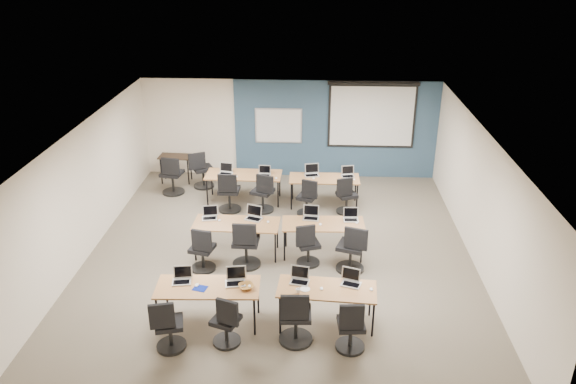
# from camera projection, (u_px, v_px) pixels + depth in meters

# --- Properties ---
(floor) EXTENTS (8.00, 9.00, 0.02)m
(floor) POSITION_uv_depth(u_px,v_px,m) (279.00, 256.00, 11.78)
(floor) COLOR #6B6354
(floor) RESTS_ON ground
(ceiling) EXTENTS (8.00, 9.00, 0.02)m
(ceiling) POSITION_uv_depth(u_px,v_px,m) (279.00, 133.00, 10.67)
(ceiling) COLOR white
(ceiling) RESTS_ON ground
(wall_back) EXTENTS (8.00, 0.04, 2.70)m
(wall_back) POSITION_uv_depth(u_px,v_px,m) (290.00, 129.00, 15.32)
(wall_back) COLOR beige
(wall_back) RESTS_ON ground
(wall_front) EXTENTS (8.00, 0.04, 2.70)m
(wall_front) POSITION_uv_depth(u_px,v_px,m) (256.00, 345.00, 7.12)
(wall_front) COLOR beige
(wall_front) RESTS_ON ground
(wall_left) EXTENTS (0.04, 9.00, 2.70)m
(wall_left) POSITION_uv_depth(u_px,v_px,m) (83.00, 193.00, 11.41)
(wall_left) COLOR beige
(wall_left) RESTS_ON ground
(wall_right) EXTENTS (0.04, 9.00, 2.70)m
(wall_right) POSITION_uv_depth(u_px,v_px,m) (482.00, 202.00, 11.04)
(wall_right) COLOR beige
(wall_right) RESTS_ON ground
(blue_accent_panel) EXTENTS (5.50, 0.04, 2.70)m
(blue_accent_panel) POSITION_uv_depth(u_px,v_px,m) (336.00, 130.00, 15.24)
(blue_accent_panel) COLOR #3D5977
(blue_accent_panel) RESTS_ON wall_back
(whiteboard) EXTENTS (1.28, 0.03, 0.98)m
(whiteboard) POSITION_uv_depth(u_px,v_px,m) (279.00, 126.00, 15.23)
(whiteboard) COLOR silver
(whiteboard) RESTS_ON wall_back
(projector_screen) EXTENTS (2.40, 0.10, 1.82)m
(projector_screen) POSITION_uv_depth(u_px,v_px,m) (372.00, 112.00, 14.92)
(projector_screen) COLOR black
(projector_screen) RESTS_ON wall_back
(training_table_front_left) EXTENTS (1.75, 0.73, 0.73)m
(training_table_front_left) POSITION_uv_depth(u_px,v_px,m) (208.00, 289.00, 9.45)
(training_table_front_left) COLOR #A17843
(training_table_front_left) RESTS_ON floor
(training_table_front_right) EXTENTS (1.66, 0.69, 0.73)m
(training_table_front_right) POSITION_uv_depth(u_px,v_px,m) (327.00, 291.00, 9.40)
(training_table_front_right) COLOR #A5742B
(training_table_front_right) RESTS_ON floor
(training_table_mid_left) EXTENTS (1.77, 0.74, 0.73)m
(training_table_mid_left) POSITION_uv_depth(u_px,v_px,m) (236.00, 225.00, 11.57)
(training_table_mid_left) COLOR #9C6544
(training_table_mid_left) RESTS_ON floor
(training_table_mid_right) EXTENTS (1.69, 0.71, 0.73)m
(training_table_mid_right) POSITION_uv_depth(u_px,v_px,m) (323.00, 225.00, 11.56)
(training_table_mid_right) COLOR #A17642
(training_table_mid_right) RESTS_ON floor
(training_table_back_left) EXTENTS (1.88, 0.78, 0.73)m
(training_table_back_left) POSITION_uv_depth(u_px,v_px,m) (244.00, 176.00, 13.98)
(training_table_back_left) COLOR #A97C3E
(training_table_back_left) RESTS_ON floor
(training_table_back_right) EXTENTS (1.72, 0.71, 0.73)m
(training_table_back_right) POSITION_uv_depth(u_px,v_px,m) (324.00, 180.00, 13.76)
(training_table_back_right) COLOR #A16E32
(training_table_back_right) RESTS_ON floor
(laptop_0) EXTENTS (0.32, 0.27, 0.24)m
(laptop_0) POSITION_uv_depth(u_px,v_px,m) (182.00, 278.00, 9.56)
(laptop_0) COLOR #BABABE
(laptop_0) RESTS_ON training_table_front_left
(mouse_0) EXTENTS (0.08, 0.11, 0.04)m
(mouse_0) POSITION_uv_depth(u_px,v_px,m) (197.00, 285.00, 9.44)
(mouse_0) COLOR white
(mouse_0) RESTS_ON training_table_front_left
(task_chair_0) EXTENTS (0.49, 0.49, 0.97)m
(task_chair_0) POSITION_uv_depth(u_px,v_px,m) (168.00, 329.00, 8.92)
(task_chair_0) COLOR black
(task_chair_0) RESTS_ON floor
(laptop_1) EXTENTS (0.34, 0.29, 0.26)m
(laptop_1) POSITION_uv_depth(u_px,v_px,m) (236.00, 279.00, 9.52)
(laptop_1) COLOR #B4B4B4
(laptop_1) RESTS_ON training_table_front_left
(mouse_1) EXTENTS (0.06, 0.09, 0.03)m
(mouse_1) POSITION_uv_depth(u_px,v_px,m) (250.00, 286.00, 9.42)
(mouse_1) COLOR white
(mouse_1) RESTS_ON training_table_front_left
(task_chair_1) EXTENTS (0.48, 0.46, 0.95)m
(task_chair_1) POSITION_uv_depth(u_px,v_px,m) (227.00, 325.00, 9.03)
(task_chair_1) COLOR black
(task_chair_1) RESTS_ON floor
(laptop_2) EXTENTS (0.32, 0.27, 0.24)m
(laptop_2) POSITION_uv_depth(u_px,v_px,m) (300.00, 278.00, 9.55)
(laptop_2) COLOR #A9A9B1
(laptop_2) RESTS_ON training_table_front_right
(mouse_2) EXTENTS (0.07, 0.10, 0.03)m
(mouse_2) POSITION_uv_depth(u_px,v_px,m) (322.00, 289.00, 9.35)
(mouse_2) COLOR white
(mouse_2) RESTS_ON training_table_front_right
(task_chair_2) EXTENTS (0.56, 0.56, 1.03)m
(task_chair_2) POSITION_uv_depth(u_px,v_px,m) (296.00, 321.00, 9.06)
(task_chair_2) COLOR black
(task_chair_2) RESTS_ON floor
(laptop_3) EXTENTS (0.32, 0.27, 0.24)m
(laptop_3) POSITION_uv_depth(u_px,v_px,m) (351.00, 280.00, 9.49)
(laptop_3) COLOR silver
(laptop_3) RESTS_ON training_table_front_right
(mouse_3) EXTENTS (0.07, 0.10, 0.03)m
(mouse_3) POSITION_uv_depth(u_px,v_px,m) (371.00, 289.00, 9.33)
(mouse_3) COLOR white
(mouse_3) RESTS_ON training_table_front_right
(task_chair_3) EXTENTS (0.48, 0.48, 0.97)m
(task_chair_3) POSITION_uv_depth(u_px,v_px,m) (351.00, 330.00, 8.90)
(task_chair_3) COLOR black
(task_chair_3) RESTS_ON floor
(laptop_4) EXTENTS (0.32, 0.27, 0.24)m
(laptop_4) POSITION_uv_depth(u_px,v_px,m) (210.00, 215.00, 11.74)
(laptop_4) COLOR silver
(laptop_4) RESTS_ON training_table_mid_left
(mouse_4) EXTENTS (0.08, 0.11, 0.03)m
(mouse_4) POSITION_uv_depth(u_px,v_px,m) (219.00, 220.00, 11.64)
(mouse_4) COLOR white
(mouse_4) RESTS_ON training_table_mid_left
(task_chair_4) EXTENTS (0.50, 0.50, 0.98)m
(task_chair_4) POSITION_uv_depth(u_px,v_px,m) (203.00, 253.00, 11.09)
(task_chair_4) COLOR black
(task_chair_4) RESTS_ON floor
(laptop_5) EXTENTS (0.34, 0.29, 0.26)m
(laptop_5) POSITION_uv_depth(u_px,v_px,m) (254.00, 215.00, 11.73)
(laptop_5) COLOR #A4A4B1
(laptop_5) RESTS_ON training_table_mid_left
(mouse_5) EXTENTS (0.07, 0.10, 0.03)m
(mouse_5) POSITION_uv_depth(u_px,v_px,m) (268.00, 222.00, 11.58)
(mouse_5) COLOR white
(mouse_5) RESTS_ON training_table_mid_left
(task_chair_5) EXTENTS (0.58, 0.58, 1.05)m
(task_chair_5) POSITION_uv_depth(u_px,v_px,m) (246.00, 247.00, 11.21)
(task_chair_5) COLOR black
(task_chair_5) RESTS_ON floor
(laptop_6) EXTENTS (0.33, 0.28, 0.25)m
(laptop_6) POSITION_uv_depth(u_px,v_px,m) (311.00, 215.00, 11.74)
(laptop_6) COLOR #B0AFB9
(laptop_6) RESTS_ON training_table_mid_right
(mouse_6) EXTENTS (0.09, 0.12, 0.04)m
(mouse_6) POSITION_uv_depth(u_px,v_px,m) (320.00, 224.00, 11.46)
(mouse_6) COLOR white
(mouse_6) RESTS_ON training_table_mid_right
(task_chair_6) EXTENTS (0.49, 0.48, 0.96)m
(task_chair_6) POSITION_uv_depth(u_px,v_px,m) (308.00, 248.00, 11.29)
(task_chair_6) COLOR black
(task_chair_6) RESTS_ON floor
(laptop_7) EXTENTS (0.31, 0.27, 0.24)m
(laptop_7) POSITION_uv_depth(u_px,v_px,m) (351.00, 217.00, 11.67)
(laptop_7) COLOR silver
(laptop_7) RESTS_ON training_table_mid_right
(mouse_7) EXTENTS (0.07, 0.10, 0.03)m
(mouse_7) POSITION_uv_depth(u_px,v_px,m) (357.00, 223.00, 11.54)
(mouse_7) COLOR white
(mouse_7) RESTS_ON training_table_mid_right
(task_chair_7) EXTENTS (0.58, 0.56, 1.04)m
(task_chair_7) POSITION_uv_depth(u_px,v_px,m) (352.00, 252.00, 11.06)
(task_chair_7) COLOR black
(task_chair_7) RESTS_ON floor
(laptop_8) EXTENTS (0.34, 0.29, 0.26)m
(laptop_8) POSITION_uv_depth(u_px,v_px,m) (226.00, 171.00, 13.99)
(laptop_8) COLOR #A6A6AD
(laptop_8) RESTS_ON training_table_back_left
(mouse_8) EXTENTS (0.09, 0.12, 0.04)m
(mouse_8) POSITION_uv_depth(u_px,v_px,m) (237.00, 177.00, 13.79)
(mouse_8) COLOR white
(mouse_8) RESTS_ON training_table_back_left
(task_chair_8) EXTENTS (0.56, 0.56, 1.03)m
(task_chair_8) POSITION_uv_depth(u_px,v_px,m) (229.00, 195.00, 13.55)
(task_chair_8) COLOR black
(task_chair_8) RESTS_ON floor
(laptop_9) EXTENTS (0.30, 0.25, 0.23)m
(laptop_9) POSITION_uv_depth(u_px,v_px,m) (264.00, 173.00, 13.89)
(laptop_9) COLOR silver
(laptop_9) RESTS_ON training_table_back_left
(mouse_9) EXTENTS (0.06, 0.10, 0.03)m
(mouse_9) POSITION_uv_depth(u_px,v_px,m) (276.00, 178.00, 13.71)
(mouse_9) COLOR white
(mouse_9) RESTS_ON training_table_back_left
(task_chair_9) EXTENTS (0.56, 0.54, 1.01)m
(task_chair_9) POSITION_uv_depth(u_px,v_px,m) (263.00, 196.00, 13.53)
(task_chair_9) COLOR black
(task_chair_9) RESTS_ON floor
(laptop_10) EXTENTS (0.35, 0.30, 0.27)m
(laptop_10) POSITION_uv_depth(u_px,v_px,m) (312.00, 172.00, 13.90)
(laptop_10) COLOR #B1B1B1
(laptop_10) RESTS_ON training_table_back_right
(mouse_10) EXTENTS (0.09, 0.12, 0.04)m
(mouse_10) POSITION_uv_depth(u_px,v_px,m) (314.00, 178.00, 13.69)
(mouse_10) COLOR white
(mouse_10) RESTS_ON training_table_back_right
(task_chair_10) EXTENTS (0.49, 0.47, 0.95)m
(task_chair_10) POSITION_uv_depth(u_px,v_px,m) (307.00, 200.00, 13.37)
(task_chair_10) COLOR black
(task_chair_10) RESTS_ON floor
(laptop_11) EXTENTS (0.32, 0.27, 0.24)m
(laptop_11) POSITION_uv_depth(u_px,v_px,m) (348.00, 174.00, 13.84)
(laptop_11) COLOR #A4A4B1
(laptop_11) RESTS_ON training_table_back_right
(mouse_11) EXTENTS (0.08, 0.10, 0.03)m
(mouse_11) POSITION_uv_depth(u_px,v_px,m) (354.00, 180.00, 13.63)
(mouse_11) COLOR white
(mouse_11) RESTS_ON training_table_back_right
(task_chair_11) EXTENTS (0.51, 0.48, 0.97)m
(task_chair_11) POSITION_uv_depth(u_px,v_px,m) (346.00, 198.00, 13.45)
(task_chair_11) COLOR black
(task_chair_11) RESTS_ON floor
(blue_mousepad) EXTENTS (0.26, 0.24, 0.01)m
(blue_mousepad) POSITION_uv_depth(u_px,v_px,m) (200.00, 288.00, 9.38)
(blue_mousepad) COLOR navy
(blue_mousepad) RESTS_ON training_table_front_left
(snack_bowl) EXTENTS (0.39, 0.39, 0.07)m
(snack_bowl) POSITION_uv_depth(u_px,v_px,m) (246.00, 286.00, 9.37)
(snack_bowl) COLOR brown
(snack_bowl) RESTS_ON training_table_front_left
(snack_plate) EXTENTS (0.21, 0.21, 0.01)m
(snack_plate) POSITION_uv_depth(u_px,v_px,m) (305.00, 289.00, 9.35)
(snack_plate) COLOR white
(snack_plate) RESTS_ON training_table_front_right
(coffee_cup) EXTENTS (0.08, 0.08, 0.06)m
(coffee_cup) POSITION_uv_depth(u_px,v_px,m) (298.00, 291.00, 9.23)
(coffee_cup) COLOR silver
(coffee_cup) RESTS_ON snack_plate
(utility_table) EXTENTS (0.85, 0.47, 0.75)m
(utility_table) POSITION_uv_depth(u_px,v_px,m) (175.00, 159.00, 15.14)
(utility_table) COLOR #35231A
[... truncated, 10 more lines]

